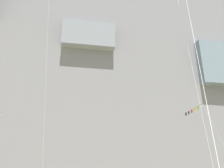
{
  "coord_description": "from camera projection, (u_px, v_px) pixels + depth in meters",
  "views": [
    {
      "loc": [
        -2.29,
        1.44,
        3.67
      ],
      "look_at": [
        1.98,
        25.67,
        13.08
      ],
      "focal_mm": 37.3,
      "sensor_mm": 36.0,
      "label": 1
    }
  ],
  "objects": [
    {
      "name": "cliff_face",
      "position": [
        87.0,
        20.0,
        60.61
      ],
      "size": [
        180.0,
        24.13,
        81.76
      ],
      "color": "gray",
      "rests_on": "ground"
    },
    {
      "name": "kite_banner_high_right",
      "position": [
        196.0,
        114.0,
        33.24
      ],
      "size": [
        2.4,
        8.53,
        12.38
      ],
      "color": "black",
      "rests_on": "ground"
    }
  ]
}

